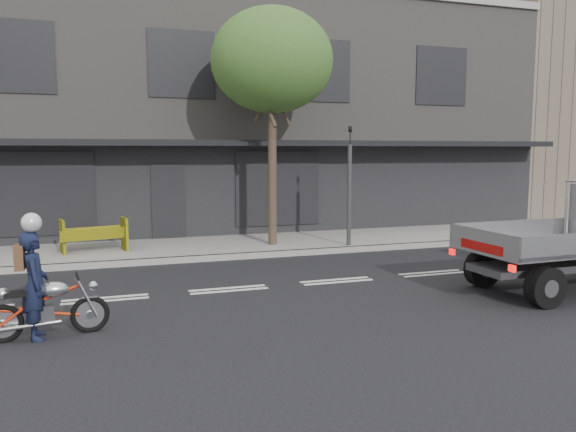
{
  "coord_description": "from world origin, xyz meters",
  "views": [
    {
      "loc": [
        -2.36,
        -11.04,
        2.85
      ],
      "look_at": [
        1.45,
        0.5,
        1.41
      ],
      "focal_mm": 35.0,
      "sensor_mm": 36.0,
      "label": 1
    }
  ],
  "objects_px": {
    "street_tree": "(272,61)",
    "construction_barrier": "(94,236)",
    "motorcycle": "(47,306)",
    "rider": "(35,285)",
    "traffic_light_pole": "(349,193)"
  },
  "relations": [
    {
      "from": "street_tree",
      "to": "construction_barrier",
      "type": "relative_size",
      "value": 4.04
    },
    {
      "from": "motorcycle",
      "to": "rider",
      "type": "relative_size",
      "value": 1.11
    },
    {
      "from": "traffic_light_pole",
      "to": "rider",
      "type": "distance_m",
      "value": 9.33
    },
    {
      "from": "construction_barrier",
      "to": "rider",
      "type": "bearing_deg",
      "value": -96.82
    },
    {
      "from": "street_tree",
      "to": "construction_barrier",
      "type": "distance_m",
      "value": 6.72
    },
    {
      "from": "construction_barrier",
      "to": "traffic_light_pole",
      "type": "bearing_deg",
      "value": -7.64
    },
    {
      "from": "street_tree",
      "to": "construction_barrier",
      "type": "height_order",
      "value": "street_tree"
    },
    {
      "from": "motorcycle",
      "to": "rider",
      "type": "xyz_separation_m",
      "value": [
        -0.15,
        -0.0,
        0.34
      ]
    },
    {
      "from": "traffic_light_pole",
      "to": "construction_barrier",
      "type": "bearing_deg",
      "value": 172.36
    },
    {
      "from": "rider",
      "to": "construction_barrier",
      "type": "height_order",
      "value": "rider"
    },
    {
      "from": "rider",
      "to": "traffic_light_pole",
      "type": "bearing_deg",
      "value": -60.36
    },
    {
      "from": "rider",
      "to": "street_tree",
      "type": "bearing_deg",
      "value": -47.58
    },
    {
      "from": "street_tree",
      "to": "rider",
      "type": "height_order",
      "value": "street_tree"
    },
    {
      "from": "traffic_light_pole",
      "to": "rider",
      "type": "relative_size",
      "value": 2.13
    },
    {
      "from": "construction_barrier",
      "to": "street_tree",
      "type": "bearing_deg",
      "value": -0.81
    }
  ]
}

